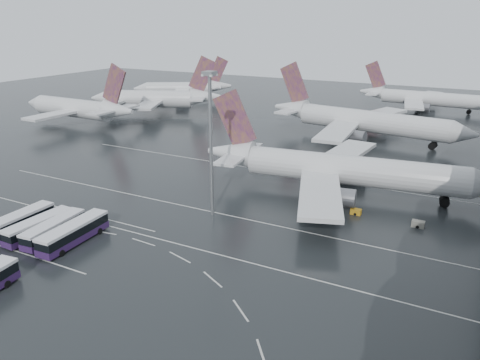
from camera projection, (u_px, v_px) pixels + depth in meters
The scene contains 20 objects.
ground at pixel (205, 244), 75.93m from camera, with size 420.00×420.00×0.00m, color black.
lane_marking_near at pixel (198, 249), 74.26m from camera, with size 120.00×0.25×0.01m, color beige.
lane_marking_mid at pixel (239, 218), 85.94m from camera, with size 120.00×0.25×0.01m, color beige.
lane_marking_far at pixel (295, 175), 109.30m from camera, with size 120.00×0.25×0.01m, color beige.
bus_bay_line_south at pixel (20, 252), 73.21m from camera, with size 28.00×0.25×0.01m, color beige.
bus_bay_line_north at pixel (95, 216), 86.56m from camera, with size 28.00×0.25×0.01m, color beige.
airliner_main at pixel (338, 170), 96.28m from camera, with size 60.69×52.83×20.55m.
airliner_gate_b at pixel (362, 121), 140.06m from camera, with size 62.53×55.73×21.71m.
airliner_gate_c at pixel (422, 99), 184.11m from camera, with size 51.63×47.70×18.42m.
jet_remote_west at pixel (79, 109), 158.74m from camera, with size 48.91×39.33×21.40m.
jet_remote_mid at pixel (158, 99), 177.29m from camera, with size 47.98×39.15×21.76m.
jet_remote_far at pixel (185, 88), 208.62m from camera, with size 39.87×32.71×18.95m.
bus_row_near_a at pixel (19, 222), 79.86m from camera, with size 3.40×13.23×3.24m.
bus_row_near_b at pixel (38, 226), 78.36m from camera, with size 3.21×12.59×3.09m.
bus_row_near_c at pixel (54, 229), 77.43m from camera, with size 3.99×12.59×3.05m.
bus_row_near_d at pixel (74, 233), 75.75m from camera, with size 3.86×13.72×3.34m.
floodlight_mast at pixel (211, 128), 82.17m from camera, with size 2.01×2.01×26.24m.
gse_cart_belly_a at pixel (356, 212), 87.24m from camera, with size 1.96×1.16×1.07m, color #BA8318.
gse_cart_belly_d at pixel (418, 224), 81.89m from camera, with size 2.15×1.27×1.17m, color slate.
gse_cart_belly_e at pixel (330, 192), 96.76m from camera, with size 2.18×1.29×1.19m, color #BA8318.
Camera 1 is at (37.12, -57.61, 34.79)m, focal length 35.00 mm.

